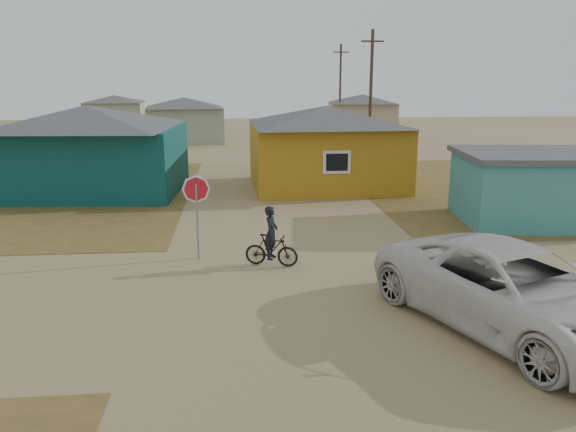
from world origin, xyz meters
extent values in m
plane|color=#958456|center=(0.00, 0.00, 0.00)|extent=(120.00, 120.00, 0.00)
cube|color=brown|center=(14.00, 13.00, 0.01)|extent=(20.00, 18.00, 0.00)
cube|color=#0B3E3E|center=(-8.50, 13.50, 1.50)|extent=(8.40, 6.54, 3.00)
pyramid|color=#3F3F42|center=(-8.50, 13.50, 3.50)|extent=(8.93, 7.08, 1.00)
cube|color=#B17D1B|center=(2.50, 14.00, 1.50)|extent=(7.21, 6.24, 3.00)
pyramid|color=#3F3F42|center=(2.50, 14.00, 3.45)|extent=(7.72, 6.76, 0.90)
cube|color=silver|center=(2.50, 10.97, 1.65)|extent=(1.20, 0.06, 1.00)
cube|color=black|center=(2.50, 10.94, 1.65)|extent=(0.95, 0.04, 0.75)
cube|color=teal|center=(9.50, 6.50, 1.20)|extent=(6.39, 4.61, 2.40)
cube|color=#3F3F42|center=(9.50, 6.50, 2.50)|extent=(6.71, 4.93, 0.20)
cube|color=#94A08A|center=(-6.00, 34.00, 1.40)|extent=(6.49, 5.60, 2.80)
pyramid|color=#3F3F42|center=(-6.00, 34.00, 3.20)|extent=(7.04, 6.15, 0.80)
cube|color=tan|center=(10.00, 40.00, 1.40)|extent=(6.41, 5.50, 2.80)
pyramid|color=#3F3F42|center=(10.00, 40.00, 3.20)|extent=(6.95, 6.05, 0.80)
cube|color=#94A08A|center=(-14.00, 46.00, 1.35)|extent=(5.75, 5.28, 2.70)
pyramid|color=#3F3F42|center=(-14.00, 46.00, 3.05)|extent=(6.28, 5.81, 0.70)
cylinder|color=#453429|center=(6.50, 22.00, 4.00)|extent=(0.20, 0.20, 8.00)
cube|color=#453429|center=(6.50, 22.00, 7.30)|extent=(1.40, 0.10, 0.10)
cylinder|color=#453429|center=(7.50, 38.00, 4.00)|extent=(0.20, 0.20, 8.00)
cube|color=#453429|center=(7.50, 38.00, 7.30)|extent=(1.40, 0.10, 0.10)
cylinder|color=gray|center=(-2.97, 3.23, 1.13)|extent=(0.07, 0.07, 2.25)
imported|color=black|center=(-0.86, 2.40, 0.46)|extent=(1.60, 0.88, 0.92)
imported|color=black|center=(-0.86, 2.40, 0.98)|extent=(0.51, 0.64, 1.52)
imported|color=silver|center=(3.97, -2.22, 0.90)|extent=(5.22, 7.13, 1.80)
camera|label=1|loc=(-1.75, -12.77, 5.26)|focal=35.00mm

